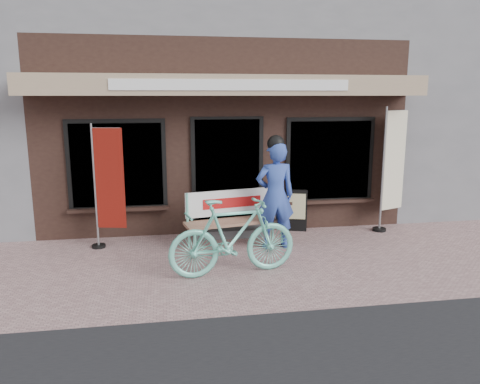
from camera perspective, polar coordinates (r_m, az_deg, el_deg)
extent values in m
plane|color=#A88280|center=(7.17, 0.70, -9.38)|extent=(70.00, 70.00, 0.00)
cube|color=black|center=(11.67, -3.61, 7.86)|extent=(7.00, 6.00, 3.60)
cube|color=tan|center=(8.32, -1.29, 12.87)|extent=(7.00, 0.80, 0.35)
cube|color=white|center=(7.92, -0.86, 12.93)|extent=(4.00, 0.02, 0.18)
cube|color=black|center=(8.77, -1.54, 1.99)|extent=(1.20, 0.06, 2.10)
cube|color=black|center=(8.76, -1.53, 1.98)|extent=(1.35, 0.04, 2.20)
cube|color=black|center=(8.69, -14.74, 3.19)|extent=(1.60, 0.06, 1.50)
cube|color=black|center=(9.22, 10.89, 3.83)|extent=(1.60, 0.06, 1.50)
cube|color=black|center=(8.68, -14.75, 3.18)|extent=(1.75, 0.04, 1.65)
cube|color=black|center=(9.21, 10.91, 3.82)|extent=(1.75, 0.04, 1.65)
cube|color=black|center=(8.78, -14.51, -2.03)|extent=(1.80, 0.18, 0.06)
cube|color=black|center=(9.31, 10.82, -1.10)|extent=(1.80, 0.18, 0.06)
cube|color=#59595B|center=(8.78, -1.30, -4.86)|extent=(1.30, 0.45, 0.15)
cylinder|color=#69CEB5|center=(7.75, -5.51, -6.19)|extent=(0.05, 0.05, 0.41)
cylinder|color=#69CEB5|center=(8.11, -6.23, -5.38)|extent=(0.05, 0.05, 0.41)
cylinder|color=#69CEB5|center=(8.27, 5.15, -5.03)|extent=(0.05, 0.05, 0.41)
cylinder|color=#69CEB5|center=(8.61, 4.02, -4.32)|extent=(0.05, 0.05, 0.41)
cube|color=#956851|center=(8.08, -0.49, -3.62)|extent=(1.83, 0.77, 0.05)
cylinder|color=#69CEB5|center=(7.98, -6.45, -2.07)|extent=(0.05, 0.05, 0.54)
cylinder|color=#69CEB5|center=(8.50, 4.19, -1.18)|extent=(0.05, 0.05, 0.54)
cube|color=white|center=(8.21, -1.01, -1.25)|extent=(1.65, 0.36, 0.44)
cube|color=#B21414|center=(8.19, -0.95, -1.29)|extent=(1.05, 0.21, 0.18)
cylinder|color=#69CEB5|center=(7.81, -6.29, -2.98)|extent=(0.12, 0.43, 0.04)
cylinder|color=#69CEB5|center=(8.35, 4.92, -1.97)|extent=(0.12, 0.43, 0.04)
imported|color=#304AA6|center=(7.95, 4.30, -0.43)|extent=(0.67, 0.45, 1.83)
sphere|color=black|center=(7.82, 4.40, 5.88)|extent=(0.30, 0.30, 0.29)
imported|color=#69CEB5|center=(6.80, -0.87, -5.49)|extent=(1.95, 0.78, 1.14)
cylinder|color=gray|center=(8.24, -17.26, 0.58)|extent=(0.04, 0.04, 2.13)
cylinder|color=gray|center=(8.04, -16.06, 7.49)|extent=(0.48, 0.13, 0.02)
cube|color=maroon|center=(8.13, -15.59, 1.57)|extent=(0.48, 0.13, 1.69)
cylinder|color=black|center=(8.49, -16.84, -6.33)|extent=(0.28, 0.28, 0.05)
cylinder|color=gray|center=(9.25, 17.03, 2.56)|extent=(0.05, 0.05, 2.38)
cylinder|color=gray|center=(9.36, 18.57, 9.36)|extent=(0.51, 0.22, 0.03)
cube|color=beige|center=(9.45, 18.29, 3.65)|extent=(0.52, 0.23, 1.89)
cylinder|color=black|center=(9.50, 16.61, -4.38)|extent=(0.34, 0.34, 0.05)
cube|color=black|center=(9.07, 6.89, -2.25)|extent=(0.41, 0.18, 0.81)
cube|color=beige|center=(9.01, 6.90, -1.76)|extent=(0.33, 0.11, 0.50)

